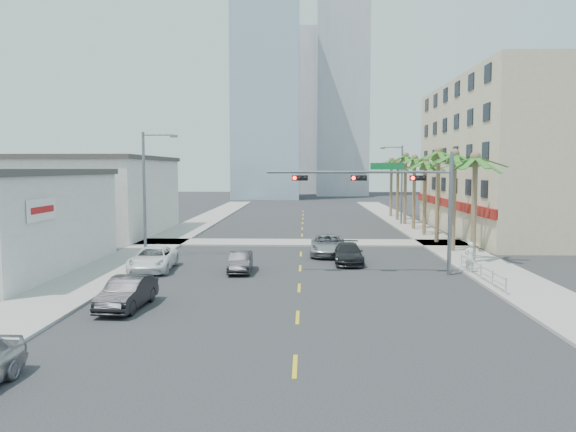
% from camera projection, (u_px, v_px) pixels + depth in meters
% --- Properties ---
extents(ground, '(260.00, 260.00, 0.00)m').
position_uv_depth(ground, '(298.00, 306.00, 26.18)').
color(ground, '#262628').
rests_on(ground, ground).
extents(sidewalk_right, '(4.00, 120.00, 0.15)m').
position_uv_depth(sidewalk_right, '(448.00, 246.00, 45.72)').
color(sidewalk_right, gray).
rests_on(sidewalk_right, ground).
extents(sidewalk_left, '(4.00, 120.00, 0.15)m').
position_uv_depth(sidewalk_left, '(157.00, 245.00, 46.46)').
color(sidewalk_left, gray).
rests_on(sidewalk_left, ground).
extents(sidewalk_cross, '(80.00, 4.00, 0.15)m').
position_uv_depth(sidewalk_cross, '(301.00, 243.00, 48.08)').
color(sidewalk_cross, gray).
rests_on(sidewalk_cross, ground).
extents(building_right, '(15.25, 28.00, 15.00)m').
position_uv_depth(building_right, '(527.00, 157.00, 54.74)').
color(building_right, '#C4AE8A').
rests_on(building_right, ground).
extents(building_left_far, '(11.00, 18.00, 7.20)m').
position_uv_depth(building_left_far, '(101.00, 198.00, 54.36)').
color(building_left_far, beige).
rests_on(building_left_far, ground).
extents(tower_far_left, '(14.00, 14.00, 48.00)m').
position_uv_depth(tower_far_left, '(266.00, 86.00, 119.02)').
color(tower_far_left, '#99B2C6').
rests_on(tower_far_left, ground).
extents(tower_far_right, '(12.00, 12.00, 60.00)m').
position_uv_depth(tower_far_right, '(342.00, 69.00, 132.92)').
color(tower_far_right, '#ADADB2').
rests_on(tower_far_right, ground).
extents(tower_far_center, '(16.00, 16.00, 42.00)m').
position_uv_depth(tower_far_center, '(293.00, 114.00, 148.99)').
color(tower_far_center, '#ADADB2').
rests_on(tower_far_center, ground).
extents(traffic_signal_mast, '(11.12, 0.54, 7.20)m').
position_uv_depth(traffic_signal_mast, '(397.00, 191.00, 33.49)').
color(traffic_signal_mast, slate).
rests_on(traffic_signal_mast, ground).
extents(palm_tree_0, '(4.80, 4.80, 7.80)m').
position_uv_depth(palm_tree_0, '(475.00, 158.00, 37.17)').
color(palm_tree_0, brown).
rests_on(palm_tree_0, ground).
extents(palm_tree_1, '(4.80, 4.80, 8.16)m').
position_uv_depth(palm_tree_1, '(455.00, 155.00, 42.32)').
color(palm_tree_1, brown).
rests_on(palm_tree_1, ground).
extents(palm_tree_2, '(4.80, 4.80, 8.52)m').
position_uv_depth(palm_tree_2, '(439.00, 152.00, 47.47)').
color(palm_tree_2, brown).
rests_on(palm_tree_2, ground).
extents(palm_tree_3, '(4.80, 4.80, 7.80)m').
position_uv_depth(palm_tree_3, '(425.00, 161.00, 52.71)').
color(palm_tree_3, brown).
rests_on(palm_tree_3, ground).
extents(palm_tree_4, '(4.80, 4.80, 8.16)m').
position_uv_depth(palm_tree_4, '(415.00, 159.00, 57.86)').
color(palm_tree_4, brown).
rests_on(palm_tree_4, ground).
extents(palm_tree_5, '(4.80, 4.80, 8.52)m').
position_uv_depth(palm_tree_5, '(406.00, 156.00, 63.01)').
color(palm_tree_5, brown).
rests_on(palm_tree_5, ground).
extents(palm_tree_6, '(4.80, 4.80, 7.80)m').
position_uv_depth(palm_tree_6, '(398.00, 163.00, 68.24)').
color(palm_tree_6, brown).
rests_on(palm_tree_6, ground).
extents(palm_tree_7, '(4.80, 4.80, 8.16)m').
position_uv_depth(palm_tree_7, '(392.00, 161.00, 73.39)').
color(palm_tree_7, brown).
rests_on(palm_tree_7, ground).
extents(streetlight_left, '(2.55, 0.25, 9.00)m').
position_uv_depth(streetlight_left, '(147.00, 188.00, 40.03)').
color(streetlight_left, slate).
rests_on(streetlight_left, ground).
extents(streetlight_right, '(2.55, 0.25, 9.00)m').
position_uv_depth(streetlight_right, '(400.00, 181.00, 63.26)').
color(streetlight_right, slate).
rests_on(streetlight_right, ground).
extents(guardrail, '(0.08, 8.08, 1.00)m').
position_uv_depth(guardrail, '(481.00, 270.00, 31.78)').
color(guardrail, silver).
rests_on(guardrail, ground).
extents(car_parked_mid, '(1.81, 4.48, 1.45)m').
position_uv_depth(car_parked_mid, '(127.00, 293.00, 25.69)').
color(car_parked_mid, black).
rests_on(car_parked_mid, ground).
extents(car_parked_far, '(2.76, 5.46, 1.48)m').
position_uv_depth(car_parked_far, '(153.00, 259.00, 35.31)').
color(car_parked_far, white).
rests_on(car_parked_far, ground).
extents(car_lane_left, '(1.48, 3.89, 1.27)m').
position_uv_depth(car_lane_left, '(240.00, 262.00, 34.77)').
color(car_lane_left, black).
rests_on(car_lane_left, ground).
extents(car_lane_center, '(2.74, 5.59, 1.53)m').
position_uv_depth(car_lane_center, '(328.00, 245.00, 41.53)').
color(car_lane_center, '#A8A8AD').
rests_on(car_lane_center, ground).
extents(car_lane_right, '(1.98, 4.71, 1.36)m').
position_uv_depth(car_lane_right, '(348.00, 254.00, 37.91)').
color(car_lane_right, black).
rests_on(car_lane_right, ground).
extents(pedestrian, '(0.70, 0.48, 1.85)m').
position_uv_depth(pedestrian, '(470.00, 257.00, 33.90)').
color(pedestrian, silver).
rests_on(pedestrian, sidewalk_right).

